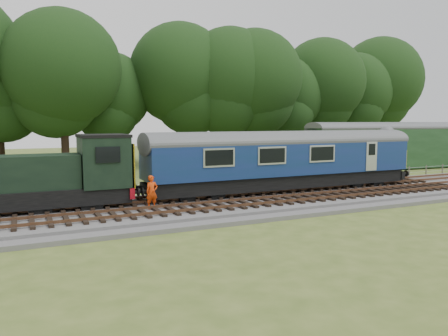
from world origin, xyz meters
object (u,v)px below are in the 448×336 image
worker (152,192)px  parked_coach (390,143)px  shunter_loco (49,177)px  dmu_railcar (285,155)px

worker → parked_coach: size_ratio=0.09×
shunter_loco → worker: 5.19m
worker → parked_coach: parked_coach is taller
dmu_railcar → shunter_loco: dmu_railcar is taller
shunter_loco → worker: size_ratio=5.24×
dmu_railcar → worker: (-9.21, -2.02, -1.41)m
dmu_railcar → parked_coach: size_ratio=1.01×
dmu_railcar → worker: bearing=-167.6°
dmu_railcar → worker: dmu_railcar is taller
worker → parked_coach: bearing=14.8°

